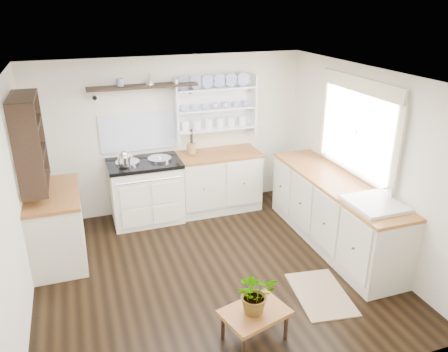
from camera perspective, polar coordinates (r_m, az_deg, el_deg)
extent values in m
cube|color=black|center=(5.35, -1.59, -12.27)|extent=(4.00, 3.80, 0.01)
cube|color=silver|center=(6.53, -6.78, 5.31)|extent=(4.00, 0.02, 2.30)
cube|color=silver|center=(5.68, 17.89, 1.76)|extent=(0.02, 3.80, 2.30)
cube|color=silver|center=(4.67, -25.90, -3.93)|extent=(0.02, 3.80, 2.30)
cube|color=white|center=(4.48, -1.91, 12.81)|extent=(4.00, 3.80, 0.01)
cube|color=white|center=(5.67, 17.09, 5.54)|extent=(0.04, 1.40, 1.00)
cube|color=white|center=(5.66, 16.92, 5.53)|extent=(0.02, 1.50, 1.10)
cube|color=beige|center=(5.52, 17.42, 11.29)|extent=(0.04, 1.55, 0.18)
cube|color=white|center=(6.40, -10.14, -2.16)|extent=(0.98, 0.63, 0.86)
cube|color=black|center=(6.23, -10.41, 1.65)|extent=(1.02, 0.67, 0.05)
cylinder|color=silver|center=(6.19, -12.49, 1.75)|extent=(0.33, 0.33, 0.03)
cylinder|color=silver|center=(6.25, -8.41, 2.24)|extent=(0.33, 0.33, 0.03)
cylinder|color=silver|center=(5.94, -9.77, -0.59)|extent=(0.88, 0.02, 0.02)
cube|color=beige|center=(6.65, -0.89, -0.74)|extent=(1.25, 0.60, 0.88)
cube|color=brown|center=(6.49, -0.91, 2.84)|extent=(1.27, 0.63, 0.04)
cube|color=beige|center=(5.87, 14.14, -4.74)|extent=(0.60, 2.40, 0.88)
cube|color=brown|center=(5.69, 14.55, -0.77)|extent=(0.62, 2.43, 0.04)
cube|color=white|center=(5.17, 18.95, -4.64)|extent=(0.55, 0.60, 0.28)
cylinder|color=silver|center=(5.21, 20.97, -2.29)|extent=(0.02, 0.02, 0.22)
cube|color=beige|center=(5.75, -20.98, -6.19)|extent=(0.60, 1.10, 0.88)
cube|color=brown|center=(5.56, -21.59, -2.18)|extent=(0.62, 1.13, 0.04)
cube|color=white|center=(6.57, -1.30, 9.17)|extent=(1.20, 0.03, 0.90)
cube|color=white|center=(6.49, -1.05, 9.01)|extent=(1.20, 0.22, 0.02)
cylinder|color=navy|center=(6.44, -1.10, 11.36)|extent=(0.20, 0.02, 0.20)
cube|color=black|center=(6.16, -10.53, 11.44)|extent=(1.50, 0.24, 0.04)
cone|color=black|center=(6.19, -16.60, 9.91)|extent=(0.06, 0.20, 0.06)
cone|color=black|center=(6.37, -4.70, 11.08)|extent=(0.06, 0.20, 0.06)
cube|color=black|center=(5.35, -24.08, 4.19)|extent=(0.28, 0.80, 1.05)
cylinder|color=#A2763B|center=(6.43, -4.29, 3.59)|extent=(0.13, 0.13, 0.15)
cube|color=brown|center=(4.28, 4.06, -17.39)|extent=(0.69, 0.57, 0.04)
cylinder|color=black|center=(4.17, 2.59, -21.57)|extent=(0.04, 0.04, 0.29)
cylinder|color=black|center=(4.37, -0.15, -19.13)|extent=(0.04, 0.04, 0.29)
cylinder|color=black|center=(4.42, 8.09, -18.85)|extent=(0.04, 0.04, 0.29)
cylinder|color=black|center=(4.60, 5.24, -16.72)|extent=(0.04, 0.04, 0.29)
imported|color=#3F7233|center=(4.14, 4.14, -14.99)|extent=(0.39, 0.35, 0.41)
cube|color=olive|center=(5.09, 12.51, -14.81)|extent=(0.66, 0.92, 0.02)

